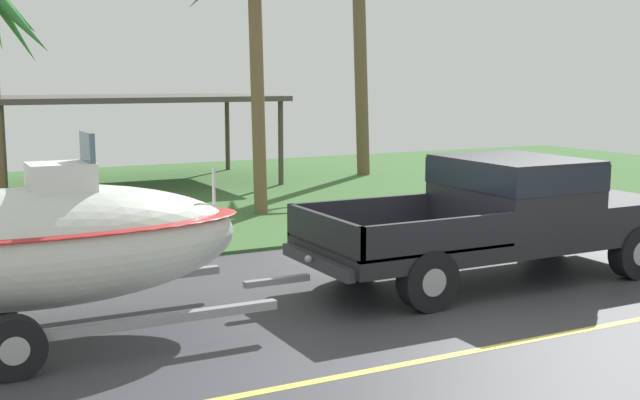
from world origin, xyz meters
TOP-DOWN VIEW (x-y plane):
  - ground at (0.00, 8.38)m, footprint 36.00×22.00m
  - pickup_truck_towing at (1.27, 0.64)m, footprint 5.85×2.14m
  - boat_on_trailer at (-5.38, 0.64)m, footprint 5.80×2.25m
  - carport_awning at (-1.09, 13.44)m, footprint 7.57×4.56m

SIDE VIEW (x-z plane):
  - ground at x=0.00m, z-range -0.07..0.04m
  - pickup_truck_towing at x=1.27m, z-range 0.12..1.91m
  - boat_on_trailer at x=-5.38m, z-range -0.06..2.30m
  - carport_awning at x=-1.09m, z-range 1.12..3.58m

